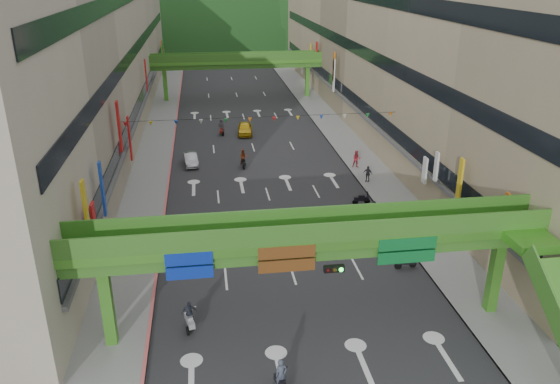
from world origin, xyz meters
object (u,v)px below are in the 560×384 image
Objects in this scene: car_yellow at (245,129)px; pedestrian_red at (356,161)px; scooter_rider_near at (281,378)px; scooter_rider_mid at (243,158)px; overpass_near at (331,251)px; car_silver at (191,159)px.

car_yellow is 17.37m from pedestrian_red.
scooter_rider_near reaches higher than pedestrian_red.
scooter_rider_near is 1.10× the size of pedestrian_red.
scooter_rider_near is 32.43m from scooter_rider_mid.
overpass_near is 31.00m from car_silver.
pedestrian_red is at bearing 71.22° from overpass_near.
car_silver is at bearing 163.73° from scooter_rider_mid.
pedestrian_red is at bearing -18.41° from car_silver.
car_yellow is at bearing 51.58° from car_silver.
pedestrian_red reaches higher than car_silver.
scooter_rider_mid is 5.63m from car_silver.
scooter_rider_mid is 0.46× the size of car_yellow.
scooter_rider_near is 0.53× the size of car_silver.
scooter_rider_near is 0.46× the size of car_yellow.
pedestrian_red is at bearing 68.25° from scooter_rider_near.
scooter_rider_mid reaches higher than car_yellow.
overpass_near is at bearing -101.99° from pedestrian_red.
pedestrian_red is (10.28, -14.00, 0.17)m from car_yellow.
scooter_rider_mid is (-2.54, 28.04, -4.20)m from overpass_near.
scooter_rider_mid is at bearing -22.75° from car_silver.
scooter_rider_near is at bearing -91.31° from scooter_rider_mid.
scooter_rider_near is at bearing -104.95° from pedestrian_red.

